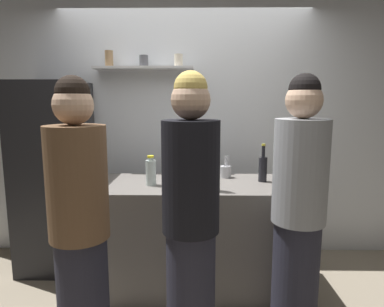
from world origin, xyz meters
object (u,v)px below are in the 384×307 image
(utensil_holder, at_px, (226,171))
(person_blonde, at_px, (191,222))
(person_grey_hoodie, at_px, (298,214))
(refrigerator, at_px, (55,177))
(wine_bottle_dark_glass, at_px, (263,168))
(water_bottle_plastic, at_px, (151,172))
(baking_pan, at_px, (187,177))
(wine_bottle_pale_glass, at_px, (215,174))
(person_brown_jacket, at_px, (80,229))

(utensil_holder, distance_m, person_blonde, 1.07)
(person_blonde, relative_size, person_grey_hoodie, 1.00)
(utensil_holder, bearing_deg, refrigerator, 174.55)
(wine_bottle_dark_glass, distance_m, water_bottle_plastic, 0.94)
(baking_pan, bearing_deg, wine_bottle_dark_glass, -5.20)
(utensil_holder, distance_m, person_grey_hoodie, 0.96)
(refrigerator, relative_size, water_bottle_plastic, 7.27)
(wine_bottle_pale_glass, bearing_deg, wine_bottle_dark_glass, 36.37)
(person_blonde, bearing_deg, baking_pan, -83.22)
(wine_bottle_pale_glass, xyz_separation_m, person_blonde, (-0.18, -0.57, -0.17))
(baking_pan, relative_size, water_bottle_plastic, 1.39)
(water_bottle_plastic, height_order, person_blonde, person_blonde)
(person_blonde, bearing_deg, person_grey_hoodie, -162.87)
(person_blonde, height_order, person_brown_jacket, person_blonde)
(baking_pan, relative_size, person_grey_hoodie, 0.19)
(water_bottle_plastic, bearing_deg, wine_bottle_pale_glass, -18.66)
(person_brown_jacket, height_order, person_grey_hoodie, person_grey_hoodie)
(refrigerator, relative_size, baking_pan, 5.22)
(water_bottle_plastic, height_order, person_grey_hoodie, person_grey_hoodie)
(wine_bottle_dark_glass, height_order, wine_bottle_pale_glass, wine_bottle_pale_glass)
(wine_bottle_dark_glass, distance_m, person_grey_hoodie, 0.74)
(wine_bottle_dark_glass, distance_m, wine_bottle_pale_glass, 0.52)
(wine_bottle_dark_glass, relative_size, person_grey_hoodie, 0.18)
(refrigerator, bearing_deg, person_brown_jacket, -61.70)
(person_grey_hoodie, bearing_deg, person_brown_jacket, -154.78)
(wine_bottle_pale_glass, distance_m, person_grey_hoodie, 0.67)
(baking_pan, height_order, water_bottle_plastic, water_bottle_plastic)
(water_bottle_plastic, relative_size, person_brown_jacket, 0.14)
(utensil_holder, xyz_separation_m, person_grey_hoodie, (0.39, -0.87, -0.09))
(baking_pan, xyz_separation_m, person_brown_jacket, (-0.59, -1.01, -0.08))
(refrigerator, distance_m, wine_bottle_dark_glass, 1.94)
(refrigerator, distance_m, person_brown_jacket, 1.43)
(refrigerator, xyz_separation_m, person_brown_jacket, (0.68, -1.26, -0.02))
(person_blonde, distance_m, person_brown_jacket, 0.64)
(baking_pan, height_order, utensil_holder, utensil_holder)
(person_brown_jacket, bearing_deg, utensil_holder, -148.34)
(wine_bottle_dark_glass, distance_m, person_brown_jacket, 1.57)
(utensil_holder, distance_m, wine_bottle_dark_glass, 0.34)
(utensil_holder, relative_size, person_grey_hoodie, 0.13)
(baking_pan, bearing_deg, person_grey_hoodie, -46.50)
(water_bottle_plastic, relative_size, person_blonde, 0.14)
(wine_bottle_dark_glass, bearing_deg, person_brown_jacket, -142.38)
(refrigerator, bearing_deg, wine_bottle_dark_glass, -9.05)
(water_bottle_plastic, xyz_separation_m, person_blonde, (0.34, -0.74, -0.15))
(baking_pan, bearing_deg, person_blonde, -87.07)
(wine_bottle_pale_glass, xyz_separation_m, person_brown_jacket, (-0.81, -0.64, -0.19))
(refrigerator, height_order, person_grey_hoodie, refrigerator)
(refrigerator, relative_size, person_blonde, 1.00)
(utensil_holder, distance_m, water_bottle_plastic, 0.70)
(baking_pan, relative_size, utensil_holder, 1.54)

